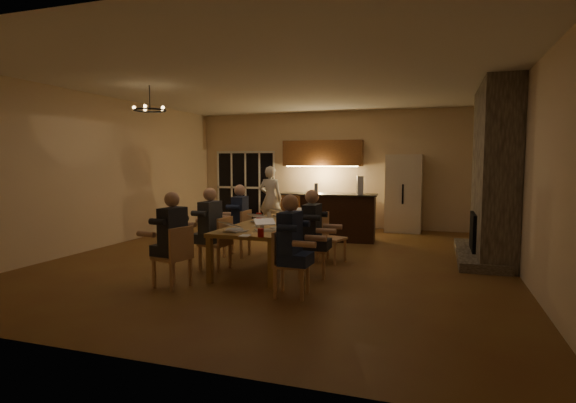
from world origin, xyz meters
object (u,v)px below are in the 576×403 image
(redcup_mid, at_px, (259,216))
(plate_far, at_px, (309,218))
(laptop_a, at_px, (235,224))
(redcup_near, at_px, (261,233))
(chair_left_mid, at_px, (215,243))
(can_cola, at_px, (287,211))
(chair_left_far, at_px, (237,233))
(can_right, at_px, (300,218))
(chair_right_mid, at_px, (312,249))
(bar_island, at_px, (338,217))
(person_left_far, at_px, (240,221))
(person_right_mid, at_px, (312,234))
(laptop_e, at_px, (282,211))
(plate_left, at_px, (235,229))
(chair_right_near, at_px, (292,264))
(plate_near, at_px, (279,228))
(bar_bottle, at_px, (316,188))
(chair_right_far, at_px, (331,238))
(mug_mid, at_px, (287,217))
(chair_left_near, at_px, (172,257))
(person_left_mid, at_px, (210,229))
(laptop_f, at_px, (303,211))
(person_left_near, at_px, (173,239))
(standing_person, at_px, (270,199))
(person_right_near, at_px, (290,246))
(chandelier, at_px, (150,110))
(can_silver, at_px, (262,225))
(refrigerator, at_px, (404,193))
(laptop_c, at_px, (261,216))
(bar_blender, at_px, (360,185))
(mug_back, at_px, (269,215))
(dining_table, at_px, (271,245))
(laptop_b, at_px, (266,223))

(redcup_mid, relative_size, plate_far, 0.47)
(laptop_a, distance_m, redcup_near, 0.65)
(chair_left_mid, bearing_deg, can_cola, 167.83)
(chair_left_far, relative_size, can_right, 7.42)
(chair_right_mid, xyz_separation_m, can_cola, (-1.06, 1.91, 0.37))
(bar_island, xyz_separation_m, person_left_far, (-1.42, -2.29, 0.15))
(person_right_mid, relative_size, laptop_e, 4.31)
(chair_left_far, xyz_separation_m, redcup_mid, (0.52, -0.14, 0.37))
(chair_left_mid, relative_size, plate_left, 3.24)
(chair_right_near, relative_size, person_right_mid, 0.64)
(plate_near, distance_m, bar_bottle, 3.46)
(chair_right_far, distance_m, laptop_a, 2.05)
(mug_mid, bearing_deg, chair_left_mid, -133.45)
(chair_left_near, height_order, chair_left_mid, same)
(can_cola, bearing_deg, redcup_mid, -101.98)
(chair_right_far, height_order, person_left_mid, person_left_mid)
(laptop_f, bearing_deg, person_left_mid, -128.86)
(bar_island, xyz_separation_m, redcup_mid, (-0.96, -2.45, 0.27))
(person_left_near, bearing_deg, standing_person, -166.67)
(chair_left_far, xyz_separation_m, person_right_near, (1.80, -2.19, 0.24))
(bar_island, bearing_deg, can_cola, -121.82)
(bar_bottle, bearing_deg, laptop_a, -93.53)
(chair_right_mid, height_order, chandelier, chandelier)
(chandelier, bearing_deg, can_silver, -12.63)
(chair_left_far, bearing_deg, chandelier, -63.07)
(refrigerator, height_order, laptop_f, refrigerator)
(chair_right_far, height_order, laptop_c, laptop_c)
(chair_left_mid, distance_m, bar_blender, 3.96)
(chair_left_mid, distance_m, plate_near, 1.20)
(person_left_near, distance_m, laptop_e, 2.76)
(bar_island, relative_size, plate_left, 6.40)
(person_right_near, height_order, can_silver, person_right_near)
(laptop_c, bearing_deg, bar_blender, -105.24)
(laptop_a, xyz_separation_m, redcup_mid, (-0.21, 1.46, -0.05))
(laptop_f, height_order, bar_bottle, bar_bottle)
(mug_back, relative_size, can_cola, 0.83)
(person_left_far, height_order, redcup_mid, person_left_far)
(dining_table, height_order, chair_right_near, chair_right_near)
(plate_near, bearing_deg, mug_back, 116.73)
(can_cola, xyz_separation_m, plate_near, (0.53, -1.99, -0.05))
(refrigerator, xyz_separation_m, can_right, (-1.47, -4.42, -0.19))
(plate_near, bearing_deg, laptop_a, -139.38)
(can_right, bearing_deg, laptop_b, -100.17)
(laptop_e, bearing_deg, redcup_mid, 94.91)
(chair_left_mid, distance_m, person_right_near, 2.04)
(redcup_mid, bearing_deg, chair_left_mid, -113.92)
(bar_island, bearing_deg, chair_left_mid, -116.61)
(laptop_a, distance_m, plate_far, 1.94)
(laptop_b, bearing_deg, chair_left_near, -173.96)
(plate_near, xyz_separation_m, plate_left, (-0.61, -0.32, 0.00))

